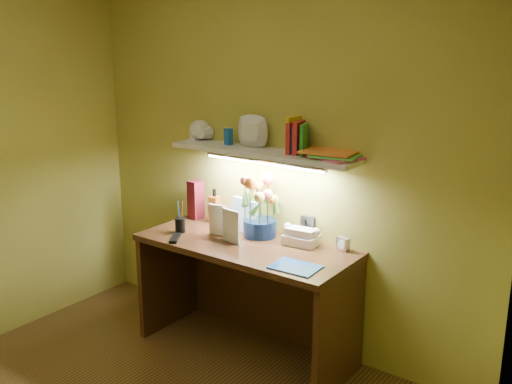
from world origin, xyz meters
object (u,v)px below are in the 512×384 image
(flower_bouquet, at_px, (260,208))
(telephone, at_px, (302,235))
(whisky_bottle, at_px, (215,206))
(desk_clock, at_px, (343,244))
(desk, at_px, (246,298))

(flower_bouquet, distance_m, telephone, 0.33)
(flower_bouquet, distance_m, whisky_bottle, 0.43)
(whisky_bottle, bearing_deg, desk_clock, 1.79)
(flower_bouquet, height_order, telephone, flower_bouquet)
(desk_clock, relative_size, whisky_bottle, 0.34)
(desk_clock, bearing_deg, desk, -141.25)
(desk, relative_size, telephone, 6.82)
(telephone, bearing_deg, whisky_bottle, 172.83)
(desk_clock, distance_m, whisky_bottle, 0.99)
(telephone, bearing_deg, desk, -152.88)
(desk, xyz_separation_m, flower_bouquet, (-0.01, 0.17, 0.57))
(telephone, xyz_separation_m, whisky_bottle, (-0.72, 0.03, 0.06))
(desk, relative_size, desk_clock, 17.26)
(flower_bouquet, xyz_separation_m, telephone, (0.30, 0.02, -0.13))
(desk, distance_m, whisky_bottle, 0.69)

